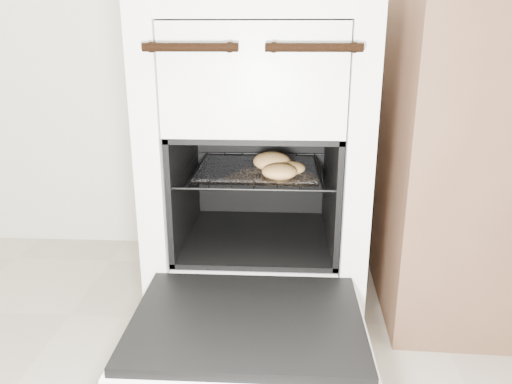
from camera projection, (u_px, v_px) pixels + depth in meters
The scene contains 5 objects.
stove at pixel (259, 162), 1.38m from camera, with size 0.54×0.60×0.83m.
oven_door at pixel (247, 324), 1.02m from camera, with size 0.49×0.38×0.03m.
oven_rack at pixel (257, 169), 1.33m from camera, with size 0.39×0.38×0.01m.
foil_sheet at pixel (257, 169), 1.31m from camera, with size 0.31×0.27×0.01m, color silver.
baked_rolls at pixel (277, 165), 1.26m from camera, with size 0.15×0.20×0.05m.
Camera 1 is at (-0.08, -0.14, 0.75)m, focal length 35.00 mm.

